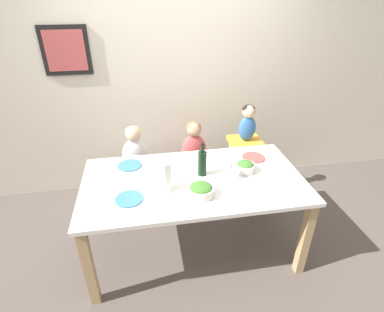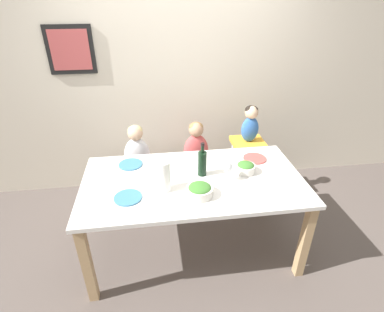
# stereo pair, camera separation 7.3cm
# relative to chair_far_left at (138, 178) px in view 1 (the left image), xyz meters

# --- Properties ---
(ground_plane) EXTENTS (14.00, 14.00, 0.00)m
(ground_plane) POSITION_rel_chair_far_left_xyz_m (0.48, -0.71, -0.38)
(ground_plane) COLOR #564C47
(wall_back) EXTENTS (10.00, 0.09, 2.70)m
(wall_back) POSITION_rel_chair_far_left_xyz_m (0.48, 0.51, 0.98)
(wall_back) COLOR beige
(wall_back) RESTS_ON ground_plane
(dining_table) EXTENTS (1.83, 0.97, 0.78)m
(dining_table) POSITION_rel_chair_far_left_xyz_m (0.48, -0.71, 0.31)
(dining_table) COLOR white
(dining_table) RESTS_ON ground_plane
(chair_far_left) EXTENTS (0.40, 0.40, 0.45)m
(chair_far_left) POSITION_rel_chair_far_left_xyz_m (0.00, 0.00, 0.00)
(chair_far_left) COLOR silver
(chair_far_left) RESTS_ON ground_plane
(chair_far_center) EXTENTS (0.40, 0.40, 0.45)m
(chair_far_center) POSITION_rel_chair_far_left_xyz_m (0.62, 0.00, 0.00)
(chair_far_center) COLOR silver
(chair_far_center) RESTS_ON ground_plane
(chair_right_highchair) EXTENTS (0.34, 0.34, 0.73)m
(chair_right_highchair) POSITION_rel_chair_far_left_xyz_m (1.19, 0.00, 0.19)
(chair_right_highchair) COLOR silver
(chair_right_highchair) RESTS_ON ground_plane
(person_child_left) EXTENTS (0.26, 0.16, 0.53)m
(person_child_left) POSITION_rel_chair_far_left_xyz_m (-0.00, 0.00, 0.34)
(person_child_left) COLOR silver
(person_child_left) RESTS_ON chair_far_left
(person_child_center) EXTENTS (0.26, 0.16, 0.53)m
(person_child_center) POSITION_rel_chair_far_left_xyz_m (0.62, 0.00, 0.34)
(person_child_center) COLOR #C64C4C
(person_child_center) RESTS_ON chair_far_center
(person_baby_right) EXTENTS (0.19, 0.14, 0.40)m
(person_baby_right) POSITION_rel_chair_far_left_xyz_m (1.19, 0.00, 0.58)
(person_baby_right) COLOR #3366B2
(person_baby_right) RESTS_ON chair_right_highchair
(wine_bottle) EXTENTS (0.07, 0.07, 0.30)m
(wine_bottle) POSITION_rel_chair_far_left_xyz_m (0.57, -0.65, 0.52)
(wine_bottle) COLOR black
(wine_bottle) RESTS_ON dining_table
(paper_towel_roll) EXTENTS (0.10, 0.10, 0.25)m
(paper_towel_roll) POSITION_rel_chair_far_left_xyz_m (0.24, -0.83, 0.53)
(paper_towel_roll) COLOR white
(paper_towel_roll) RESTS_ON dining_table
(wine_glass_near) EXTENTS (0.07, 0.07, 0.18)m
(wine_glass_near) POSITION_rel_chair_far_left_xyz_m (0.76, -0.77, 0.53)
(wine_glass_near) COLOR white
(wine_glass_near) RESTS_ON dining_table
(salad_bowl_large) EXTENTS (0.20, 0.20, 0.09)m
(salad_bowl_large) POSITION_rel_chair_far_left_xyz_m (0.50, -0.94, 0.45)
(salad_bowl_large) COLOR silver
(salad_bowl_large) RESTS_ON dining_table
(salad_bowl_small) EXTENTS (0.17, 0.17, 0.09)m
(salad_bowl_small) POSITION_rel_chair_far_left_xyz_m (0.94, -0.66, 0.45)
(salad_bowl_small) COLOR silver
(salad_bowl_small) RESTS_ON dining_table
(dinner_plate_front_left) EXTENTS (0.21, 0.21, 0.01)m
(dinner_plate_front_left) POSITION_rel_chair_far_left_xyz_m (-0.04, -0.90, 0.41)
(dinner_plate_front_left) COLOR teal
(dinner_plate_front_left) RESTS_ON dining_table
(dinner_plate_back_left) EXTENTS (0.21, 0.21, 0.01)m
(dinner_plate_back_left) POSITION_rel_chair_far_left_xyz_m (-0.04, -0.41, 0.41)
(dinner_plate_back_left) COLOR teal
(dinner_plate_back_left) RESTS_ON dining_table
(dinner_plate_back_right) EXTENTS (0.21, 0.21, 0.01)m
(dinner_plate_back_right) POSITION_rel_chair_far_left_xyz_m (1.10, -0.46, 0.41)
(dinner_plate_back_right) COLOR #D14C47
(dinner_plate_back_right) RESTS_ON dining_table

